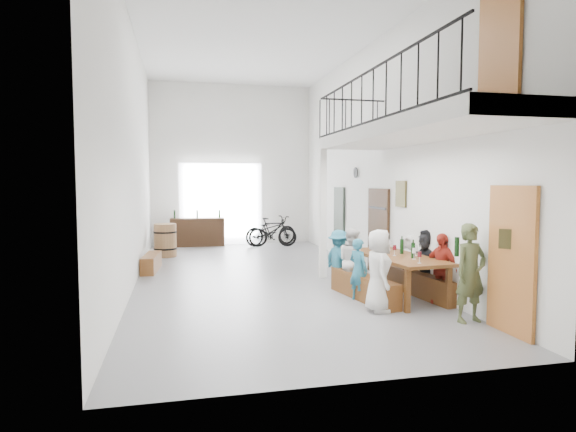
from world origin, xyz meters
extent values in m
plane|color=gray|center=(0.00, 0.00, 0.00)|extent=(12.00, 12.00, 0.00)
plane|color=white|center=(0.00, 6.00, 2.75)|extent=(5.50, 0.00, 5.50)
plane|color=white|center=(0.00, -6.00, 2.75)|extent=(5.50, 0.00, 5.50)
plane|color=white|center=(-2.75, 0.00, 2.75)|extent=(0.00, 12.00, 12.00)
plane|color=white|center=(2.75, 0.00, 2.75)|extent=(0.00, 12.00, 12.00)
plane|color=white|center=(0.00, 0.00, 5.50)|extent=(12.00, 12.00, 0.00)
cube|color=white|center=(-0.40, 5.94, 1.40)|extent=(2.80, 0.08, 2.80)
cube|color=#AE652C|center=(2.70, -4.90, 1.05)|extent=(0.06, 0.95, 2.10)
cube|color=#392615|center=(2.70, -0.30, 1.00)|extent=(0.06, 1.10, 2.00)
cube|color=#2F3A30|center=(2.70, 2.50, 1.00)|extent=(0.06, 0.80, 2.00)
cube|color=#AE652C|center=(2.70, -4.50, 4.10)|extent=(0.06, 0.90, 1.95)
cube|color=#3B3517|center=(2.72, -1.40, 1.90)|extent=(0.04, 0.45, 0.55)
cylinder|color=white|center=(2.71, 1.20, 2.40)|extent=(0.04, 0.28, 0.28)
cube|color=white|center=(2.00, -3.20, 3.00)|extent=(1.50, 5.60, 0.25)
cube|color=black|center=(1.27, -3.20, 3.98)|extent=(0.03, 5.60, 0.03)
cube|color=black|center=(1.27, -3.20, 3.15)|extent=(0.03, 5.60, 0.03)
cube|color=black|center=(2.00, -0.42, 3.98)|extent=(1.50, 0.03, 0.03)
cube|color=white|center=(1.30, -0.45, 1.44)|extent=(0.14, 0.14, 2.88)
cube|color=brown|center=(2.11, -2.53, 0.76)|extent=(1.15, 2.40, 0.06)
cube|color=brown|center=(1.80, -3.56, 0.36)|extent=(0.08, 0.08, 0.73)
cube|color=brown|center=(2.60, -3.49, 0.36)|extent=(0.08, 0.08, 0.73)
cube|color=brown|center=(1.63, -1.57, 0.36)|extent=(0.08, 0.08, 0.73)
cube|color=brown|center=(2.42, -1.50, 0.36)|extent=(0.08, 0.08, 0.73)
cube|color=brown|center=(1.44, -2.55, 0.23)|extent=(0.63, 1.99, 0.45)
cube|color=brown|center=(2.57, -2.56, 0.22)|extent=(0.47, 1.93, 0.44)
cylinder|color=black|center=(2.23, -2.92, 0.97)|extent=(0.07, 0.07, 0.35)
cylinder|color=black|center=(1.93, -2.16, 0.97)|extent=(0.07, 0.07, 0.35)
cylinder|color=black|center=(2.28, -2.38, 0.97)|extent=(0.07, 0.07, 0.35)
cylinder|color=black|center=(2.10, -1.99, 0.97)|extent=(0.07, 0.07, 0.35)
cube|color=brown|center=(-2.50, 1.27, 0.20)|extent=(0.44, 1.45, 0.40)
cylinder|color=olive|center=(-2.22, 3.51, 0.48)|extent=(0.64, 0.64, 0.96)
cylinder|color=black|center=(-2.22, 3.51, 0.24)|extent=(0.65, 0.65, 0.05)
cylinder|color=black|center=(-2.22, 3.51, 0.72)|extent=(0.65, 0.65, 0.05)
cube|color=#392615|center=(-1.23, 5.65, 0.47)|extent=(1.80, 0.56, 0.94)
cylinder|color=black|center=(-1.97, 5.70, 1.08)|extent=(0.06, 0.06, 0.28)
cylinder|color=black|center=(-1.23, 5.65, 1.08)|extent=(0.06, 0.06, 0.28)
cylinder|color=black|center=(-0.49, 5.65, 1.08)|extent=(0.06, 0.06, 0.28)
imported|color=silver|center=(1.37, -3.38, 0.68)|extent=(0.56, 0.74, 1.37)
imported|color=#276A82|center=(1.32, -2.59, 0.57)|extent=(0.42, 0.49, 1.13)
imported|color=silver|center=(1.42, -2.04, 0.63)|extent=(0.60, 0.70, 1.26)
imported|color=#276A82|center=(1.29, -1.62, 0.60)|extent=(0.65, 0.87, 1.19)
imported|color=#A2271B|center=(2.66, -3.15, 0.63)|extent=(0.53, 0.80, 1.26)
imported|color=black|center=(2.76, -2.46, 0.63)|extent=(0.41, 1.18, 1.26)
imported|color=silver|center=(2.76, -1.80, 0.54)|extent=(0.48, 0.60, 1.08)
imported|color=#4A552F|center=(2.50, -4.25, 0.76)|extent=(0.61, 0.45, 1.52)
imported|color=#194713|center=(2.45, 0.79, 0.23)|extent=(0.50, 0.46, 0.46)
imported|color=black|center=(1.22, 5.29, 0.50)|extent=(2.01, 1.21, 1.00)
imported|color=black|center=(1.22, 4.96, 0.48)|extent=(1.65, 0.66, 0.97)
camera|label=1|loc=(-1.84, -10.71, 2.14)|focal=30.00mm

